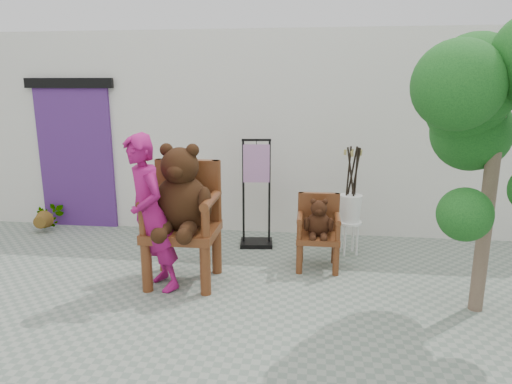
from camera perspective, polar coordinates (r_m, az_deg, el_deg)
ground_plane at (r=4.73m, az=-2.10°, el=-14.86°), size 60.00×60.00×0.00m
back_wall at (r=7.28m, az=1.70°, el=7.55°), size 9.00×1.00×3.00m
doorway at (r=7.71m, az=-21.57°, el=4.44°), size 1.40×0.11×2.33m
chair_big at (r=5.19m, az=-9.24°, el=-1.51°), size 0.79×0.85×1.61m
chair_small at (r=5.67m, az=7.80°, el=-4.16°), size 0.52×0.48×0.91m
person at (r=5.03m, az=-12.96°, el=-2.74°), size 0.73×0.75×1.74m
cafe_table at (r=7.05m, az=-11.17°, el=-1.65°), size 0.60×0.60×0.70m
display_stand at (r=6.36m, az=0.05°, el=-1.70°), size 0.49×0.40×1.51m
stool_bucket at (r=6.16m, az=11.73°, el=-1.93°), size 0.32×0.32×1.45m
tree at (r=4.66m, az=27.16°, el=10.62°), size 1.49×1.44×2.83m
potted_plant at (r=7.83m, az=-24.67°, el=-2.71°), size 0.47×0.42×0.47m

